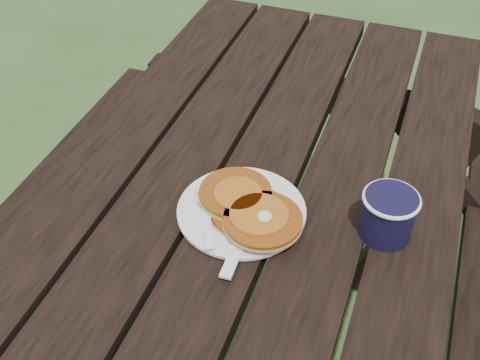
% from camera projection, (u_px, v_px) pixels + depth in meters
% --- Properties ---
extents(plate, '(0.25, 0.25, 0.01)m').
position_uv_depth(plate, '(242.00, 212.00, 1.07)').
color(plate, white).
rests_on(plate, picnic_table).
extents(pancake_stack, '(0.20, 0.18, 0.04)m').
position_uv_depth(pancake_stack, '(249.00, 209.00, 1.05)').
color(pancake_stack, '#934910').
rests_on(pancake_stack, plate).
extents(knife, '(0.03, 0.18, 0.00)m').
position_uv_depth(knife, '(242.00, 238.00, 1.01)').
color(knife, white).
rests_on(knife, plate).
extents(fork, '(0.10, 0.16, 0.01)m').
position_uv_depth(fork, '(207.00, 226.00, 1.03)').
color(fork, white).
rests_on(fork, plate).
extents(coffee_cup, '(0.10, 0.10, 0.09)m').
position_uv_depth(coffee_cup, '(389.00, 213.00, 1.00)').
color(coffee_cup, black).
rests_on(coffee_cup, picnic_table).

